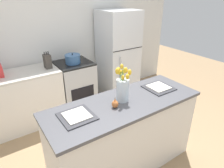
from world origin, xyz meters
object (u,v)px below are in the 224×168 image
(pear_figurine, at_px, (115,104))
(cooking_pot, at_px, (73,59))
(stove_range, at_px, (76,86))
(plate_setting_right, at_px, (159,87))
(knife_block, at_px, (47,61))
(flower_vase, at_px, (123,87))
(plate_setting_left, at_px, (77,116))
(refrigerator, at_px, (118,56))

(pear_figurine, relative_size, cooking_pot, 0.44)
(stove_range, distance_m, pear_figurine, 1.74)
(plate_setting_right, distance_m, knife_block, 1.80)
(flower_vase, bearing_deg, plate_setting_left, -178.69)
(pear_figurine, distance_m, plate_setting_right, 0.72)
(flower_vase, xyz_separation_m, plate_setting_right, (0.56, -0.01, -0.15))
(pear_figurine, height_order, cooking_pot, cooking_pot)
(stove_range, bearing_deg, cooking_pot, -124.90)
(plate_setting_left, relative_size, cooking_pot, 1.23)
(stove_range, height_order, plate_setting_right, plate_setting_right)
(refrigerator, height_order, plate_setting_right, refrigerator)
(plate_setting_right, distance_m, cooking_pot, 1.61)
(refrigerator, relative_size, flower_vase, 3.91)
(refrigerator, xyz_separation_m, knife_block, (-1.40, -0.02, 0.16))
(plate_setting_right, relative_size, knife_block, 1.20)
(plate_setting_left, bearing_deg, stove_range, 67.18)
(flower_vase, xyz_separation_m, pear_figurine, (-0.15, -0.08, -0.11))
(stove_range, relative_size, plate_setting_left, 2.80)
(stove_range, distance_m, knife_block, 0.72)
(plate_setting_right, bearing_deg, knife_block, 120.29)
(knife_block, bearing_deg, cooking_pot, -1.17)
(plate_setting_left, distance_m, plate_setting_right, 1.12)
(plate_setting_left, xyz_separation_m, cooking_pot, (0.64, 1.54, 0.04))
(plate_setting_right, xyz_separation_m, cooking_pot, (-0.48, 1.54, 0.04))
(stove_range, height_order, flower_vase, flower_vase)
(flower_vase, distance_m, plate_setting_right, 0.58)
(plate_setting_left, relative_size, plate_setting_right, 1.00)
(pear_figurine, bearing_deg, refrigerator, 53.63)
(stove_range, bearing_deg, pear_figurine, -98.84)
(stove_range, relative_size, knife_block, 3.38)
(stove_range, xyz_separation_m, flower_vase, (-0.10, -1.56, 0.64))
(plate_setting_left, height_order, plate_setting_right, same)
(cooking_pot, height_order, knife_block, knife_block)
(pear_figurine, height_order, plate_setting_right, pear_figurine)
(refrigerator, bearing_deg, knife_block, -179.22)
(stove_range, xyz_separation_m, knife_block, (-0.45, -0.02, 0.57))
(stove_range, distance_m, flower_vase, 1.69)
(stove_range, xyz_separation_m, refrigerator, (0.95, 0.00, 0.41))
(stove_range, relative_size, cooking_pot, 3.45)
(flower_vase, height_order, knife_block, flower_vase)
(pear_figurine, bearing_deg, flower_vase, 27.30)
(flower_vase, bearing_deg, pear_figurine, -152.70)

